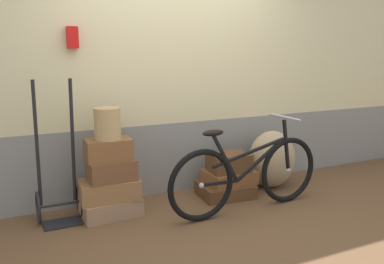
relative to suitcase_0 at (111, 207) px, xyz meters
The scene contains 13 objects.
ground 0.93m from the suitcase_0, 24.64° to the right, with size 10.20×5.20×0.06m, color brown.
station_building 1.67m from the suitcase_0, 28.51° to the left, with size 8.20×0.74×2.87m.
suitcase_0 is the anchor object (origin of this frame).
suitcase_1 0.18m from the suitcase_0, behind, with size 0.55×0.33×0.19m, color olive.
suitcase_2 0.37m from the suitcase_0, 50.93° to the right, with size 0.43×0.27×0.20m, color brown.
suitcase_3 0.57m from the suitcase_0, 78.99° to the left, with size 0.42×0.28×0.20m, color brown.
suitcase_4 1.26m from the suitcase_0, ahead, with size 0.55×0.46×0.14m, color brown.
suitcase_5 1.31m from the suitcase_0, ahead, with size 0.52×0.40×0.14m, color brown.
suitcase_6 1.32m from the suitcase_0, ahead, with size 0.42×0.32×0.19m, color brown.
wicker_basket 0.81m from the suitcase_0, 83.65° to the left, with size 0.24×0.24×0.29m, color tan.
luggage_trolley 0.51m from the suitcase_0, 168.23° to the left, with size 0.39×0.37×1.32m.
burlap_sack 1.91m from the suitcase_0, ahead, with size 0.56×0.47×0.66m, color tan.
bicycle 1.35m from the suitcase_0, 20.10° to the right, with size 1.72×0.46×0.92m.
Camera 1 is at (-1.74, -3.28, 1.56)m, focal length 38.29 mm.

